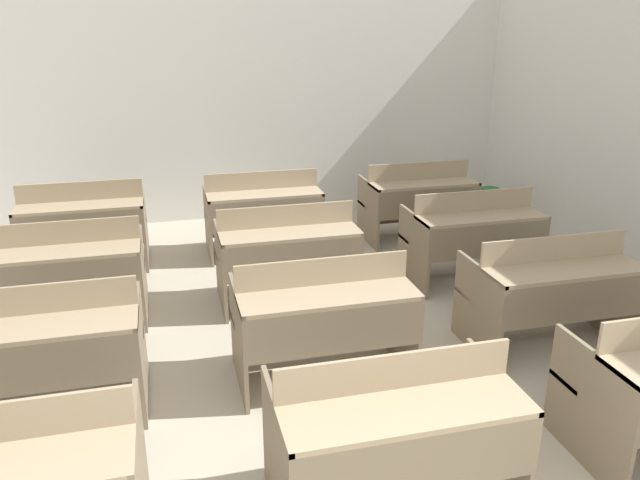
{
  "coord_description": "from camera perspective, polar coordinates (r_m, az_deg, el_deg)",
  "views": [
    {
      "loc": [
        -0.82,
        -1.14,
        2.42
      ],
      "look_at": [
        0.33,
        3.4,
        0.77
      ],
      "focal_mm": 35.0,
      "sensor_mm": 36.0,
      "label": 1
    }
  ],
  "objects": [
    {
      "name": "wall_back",
      "position": [
        7.92,
        -8.43,
        12.78
      ],
      "size": [
        7.28,
        0.06,
        3.05
      ],
      "color": "silver",
      "rests_on": "ground_plane"
    },
    {
      "name": "bench_front_center",
      "position": [
        3.29,
        6.85,
        -17.0
      ],
      "size": [
        1.21,
        0.74,
        0.9
      ],
      "color": "#796A53",
      "rests_on": "ground_plane"
    },
    {
      "name": "bench_second_left",
      "position": [
        4.33,
        -24.08,
        -9.1
      ],
      "size": [
        1.21,
        0.74,
        0.9
      ],
      "color": "#7A6B54",
      "rests_on": "ground_plane"
    },
    {
      "name": "bench_second_center",
      "position": [
        4.36,
        0.33,
        -7.03
      ],
      "size": [
        1.21,
        0.74,
        0.9
      ],
      "color": "#7C6D56",
      "rests_on": "ground_plane"
    },
    {
      "name": "bench_second_right",
      "position": [
        5.09,
        20.41,
        -4.29
      ],
      "size": [
        1.21,
        0.74,
        0.9
      ],
      "color": "#7E6E57",
      "rests_on": "ground_plane"
    },
    {
      "name": "bench_third_left",
      "position": [
        5.52,
        -22.14,
        -2.69
      ],
      "size": [
        1.21,
        0.74,
        0.9
      ],
      "color": "#796A53",
      "rests_on": "ground_plane"
    },
    {
      "name": "bench_third_center",
      "position": [
        5.54,
        -3.0,
        -1.1
      ],
      "size": [
        1.21,
        0.74,
        0.9
      ],
      "color": "#7E6F58",
      "rests_on": "ground_plane"
    },
    {
      "name": "bench_third_right",
      "position": [
        6.17,
        13.82,
        0.5
      ],
      "size": [
        1.21,
        0.74,
        0.9
      ],
      "color": "#7D6E57",
      "rests_on": "ground_plane"
    },
    {
      "name": "bench_back_left",
      "position": [
        6.76,
        -20.79,
        1.44
      ],
      "size": [
        1.21,
        0.74,
        0.9
      ],
      "color": "#796A53",
      "rests_on": "ground_plane"
    },
    {
      "name": "bench_back_center",
      "position": [
        6.78,
        -5.23,
        2.71
      ],
      "size": [
        1.21,
        0.74,
        0.9
      ],
      "color": "#80715A",
      "rests_on": "ground_plane"
    },
    {
      "name": "bench_back_right",
      "position": [
        7.27,
        8.99,
        3.71
      ],
      "size": [
        1.21,
        0.74,
        0.9
      ],
      "color": "#7E6F58",
      "rests_on": "ground_plane"
    },
    {
      "name": "wastepaper_bin",
      "position": [
        8.45,
        15.2,
        3.41
      ],
      "size": [
        0.23,
        0.23,
        0.37
      ],
      "color": "#1E6B33",
      "rests_on": "ground_plane"
    }
  ]
}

